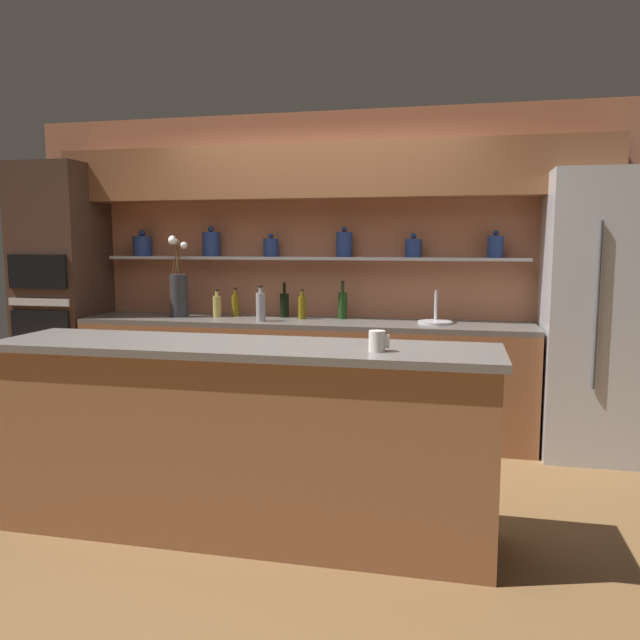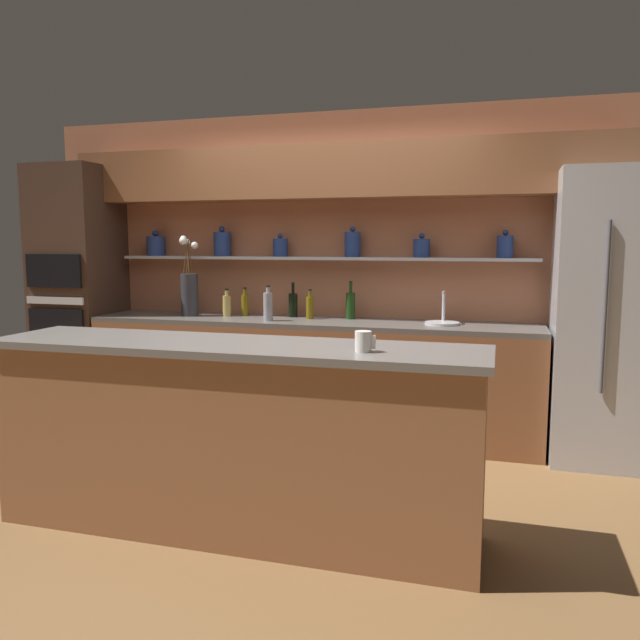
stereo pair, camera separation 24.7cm
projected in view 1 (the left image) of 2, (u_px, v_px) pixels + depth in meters
ground_plane at (274, 491)px, 3.87m from camera, size 12.00×12.00×0.00m
back_wall_unit at (325, 241)px, 5.16m from camera, size 5.20×0.44×2.60m
back_counter_unit at (302, 376)px, 5.04m from camera, size 3.62×0.62×0.92m
island_counter at (243, 439)px, 3.27m from camera, size 2.63×0.61×1.02m
refrigerator at (610, 316)px, 4.45m from camera, size 0.91×0.73×2.03m
oven_tower at (63, 293)px, 5.42m from camera, size 0.64×0.64×2.20m
flower_vase at (179, 290)px, 5.19m from camera, size 0.17×0.15×0.67m
sink_fixture at (435, 320)px, 4.77m from camera, size 0.26×0.26×0.25m
bottle_wine_0 at (343, 305)px, 5.06m from camera, size 0.07×0.07×0.31m
bottle_oil_1 at (235, 305)px, 5.23m from camera, size 0.06×0.06×0.24m
bottle_spirit_2 at (217, 306)px, 5.20m from camera, size 0.07×0.07×0.23m
bottle_wine_3 at (284, 305)px, 5.18m from camera, size 0.07×0.07×0.29m
bottle_spirit_4 at (261, 306)px, 4.90m from camera, size 0.07×0.07×0.28m
bottle_oil_5 at (302, 307)px, 5.05m from camera, size 0.06×0.06×0.24m
coffee_mug at (377, 341)px, 2.97m from camera, size 0.10×0.08×0.10m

